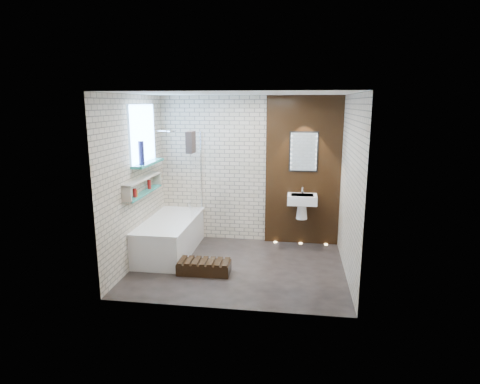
% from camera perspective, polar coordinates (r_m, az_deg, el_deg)
% --- Properties ---
extents(ground, '(3.20, 3.20, 0.00)m').
position_cam_1_polar(ground, '(6.30, -0.20, -10.55)').
color(ground, black).
rests_on(ground, ground).
extents(room_shell, '(3.24, 3.20, 2.60)m').
position_cam_1_polar(room_shell, '(5.92, -0.21, 1.11)').
color(room_shell, '#AEA28A').
rests_on(room_shell, ground).
extents(walnut_panel, '(1.30, 0.06, 2.60)m').
position_cam_1_polar(walnut_panel, '(7.11, 8.91, 2.88)').
color(walnut_panel, black).
rests_on(walnut_panel, ground).
extents(clerestory_window, '(0.18, 1.00, 0.94)m').
position_cam_1_polar(clerestory_window, '(6.58, -13.52, 7.20)').
color(clerestory_window, '#7FADE0').
rests_on(clerestory_window, room_shell).
extents(display_niche, '(0.14, 1.30, 0.26)m').
position_cam_1_polar(display_niche, '(6.48, -13.53, 0.85)').
color(display_niche, teal).
rests_on(display_niche, room_shell).
extents(bathtub, '(0.79, 1.74, 0.70)m').
position_cam_1_polar(bathtub, '(6.88, -9.85, -6.15)').
color(bathtub, white).
rests_on(bathtub, ground).
extents(bath_screen, '(0.01, 0.78, 1.40)m').
position_cam_1_polar(bath_screen, '(6.95, -6.25, 2.57)').
color(bath_screen, white).
rests_on(bath_screen, bathtub).
extents(towel, '(0.10, 0.27, 0.35)m').
position_cam_1_polar(towel, '(6.60, -7.00, 7.02)').
color(towel, black).
rests_on(towel, bath_screen).
extents(shower_head, '(0.18, 0.18, 0.02)m').
position_cam_1_polar(shower_head, '(7.04, -9.70, 8.50)').
color(shower_head, silver).
rests_on(shower_head, room_shell).
extents(washbasin, '(0.50, 0.36, 0.58)m').
position_cam_1_polar(washbasin, '(7.02, 8.78, -1.50)').
color(washbasin, white).
rests_on(washbasin, walnut_panel).
extents(led_mirror, '(0.50, 0.02, 0.70)m').
position_cam_1_polar(led_mirror, '(7.02, 9.01, 5.65)').
color(led_mirror, black).
rests_on(led_mirror, walnut_panel).
extents(walnut_step, '(0.78, 0.36, 0.17)m').
position_cam_1_polar(walnut_step, '(6.08, -5.11, -10.62)').
color(walnut_step, black).
rests_on(walnut_step, ground).
extents(niche_bottles, '(0.06, 0.66, 0.15)m').
position_cam_1_polar(niche_bottles, '(6.41, -13.77, 0.41)').
color(niche_bottles, maroon).
rests_on(niche_bottles, display_niche).
extents(sill_vases, '(0.09, 0.09, 0.36)m').
position_cam_1_polar(sill_vases, '(6.30, -13.81, 5.40)').
color(sill_vases, '#15163B').
rests_on(sill_vases, clerestory_window).
extents(floor_uplights, '(0.96, 0.06, 0.01)m').
position_cam_1_polar(floor_uplights, '(7.36, 8.57, -7.19)').
color(floor_uplights, '#FFD899').
rests_on(floor_uplights, ground).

